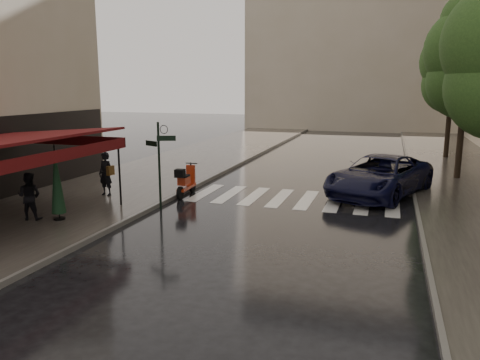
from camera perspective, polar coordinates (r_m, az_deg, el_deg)
The scene contains 15 objects.
ground at distance 13.80m, azimuth -10.90°, elevation -6.99°, with size 120.00×120.00×0.00m, color black.
sidewalk_near at distance 26.20m, azimuth -7.05°, elevation 1.93°, with size 6.00×60.00×0.12m, color #38332D.
sidewalk_far at distance 24.14m, azimuth 26.66°, elevation 0.01°, with size 5.50×60.00×0.12m, color #38332D.
curb_near at distance 25.08m, azimuth -0.71°, elevation 1.63°, with size 0.12×60.00×0.16m, color #595651.
curb_far at distance 23.85m, azimuth 20.02°, elevation 0.44°, with size 0.12×60.00×0.16m, color #595651.
crosswalk at distance 18.29m, azimuth 6.52°, elevation -2.30°, with size 7.85×3.20×0.01m.
signpost at distance 16.50m, azimuth -9.81°, elevation 2.59°, with size 1.17×0.29×3.10m.
backdrop_building at distance 49.90m, azimuth 14.43°, elevation 17.52°, with size 22.00×6.00×20.00m, color tan.
tree_mid at distance 23.70m, azimuth 26.03°, elevation 13.35°, with size 3.80×3.80×8.34m.
tree_far at distance 30.66m, azimuth 24.57°, elevation 12.49°, with size 3.80×3.80×8.16m.
pedestrian_with_umbrella at distance 18.74m, azimuth -16.18°, elevation 3.11°, with size 1.16×1.17×2.47m.
pedestrian_terrace at distance 16.24m, azimuth -24.30°, elevation -1.81°, with size 0.74×0.58×1.52m, color black.
scooter at distance 18.63m, azimuth -6.64°, elevation -0.25°, with size 0.51×1.89×1.24m.
parked_car at distance 19.40m, azimuth 16.68°, elevation 0.48°, with size 2.67×5.78×1.61m, color black.
parasol_back at distance 15.78m, azimuth -21.45°, elevation -0.01°, with size 0.45×0.45×2.39m.
Camera 1 is at (6.39, -11.45, 4.28)m, focal length 35.00 mm.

